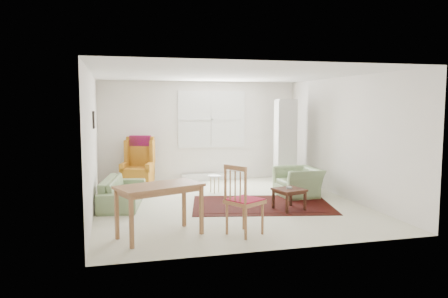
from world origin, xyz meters
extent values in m
cube|color=beige|center=(0.00, 0.00, 0.00)|extent=(5.00, 5.50, 0.01)
cube|color=white|center=(0.00, 0.00, 2.50)|extent=(5.00, 5.50, 0.01)
cube|color=white|center=(0.00, 2.75, 1.25)|extent=(5.00, 0.04, 2.50)
cube|color=white|center=(0.00, -2.75, 1.25)|extent=(5.00, 0.04, 2.50)
cube|color=white|center=(-2.50, 0.00, 1.25)|extent=(0.04, 5.50, 2.50)
cube|color=white|center=(2.50, 0.00, 1.25)|extent=(0.04, 5.50, 2.50)
cube|color=white|center=(0.30, 2.73, 1.55)|extent=(1.72, 0.06, 1.42)
cube|color=white|center=(0.30, 2.73, 1.55)|extent=(1.60, 0.02, 1.30)
cube|color=silver|center=(0.30, 2.67, 0.09)|extent=(1.60, 0.12, 0.18)
cube|color=black|center=(-2.48, 0.50, 1.65)|extent=(0.03, 0.42, 0.32)
cube|color=tan|center=(-2.46, 0.50, 1.65)|extent=(0.01, 0.34, 0.24)
imported|color=#71885B|center=(-1.98, 0.47, 0.36)|extent=(0.99, 1.87, 0.72)
imported|color=#71885B|center=(1.63, 0.35, 0.36)|extent=(0.85, 0.96, 0.72)
camera|label=1|loc=(-2.14, -8.07, 1.96)|focal=35.00mm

